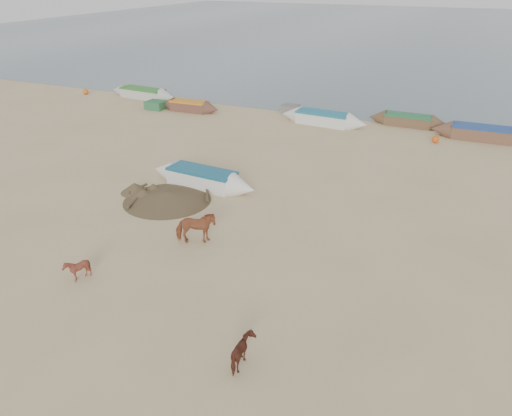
{
  "coord_description": "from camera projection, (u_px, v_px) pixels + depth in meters",
  "views": [
    {
      "loc": [
        7.43,
        -12.54,
        9.76
      ],
      "look_at": [
        0.0,
        4.0,
        1.0
      ],
      "focal_mm": 35.0,
      "sensor_mm": 36.0,
      "label": 1
    }
  ],
  "objects": [
    {
      "name": "cow_adult",
      "position": [
        196.0,
        228.0,
        19.31
      ],
      "size": [
        1.72,
        1.39,
        1.32
      ],
      "primitive_type": "imported",
      "rotation": [
        0.0,
        0.0,
        2.08
      ],
      "color": "#985232",
      "rests_on": "ground"
    },
    {
      "name": "waterline_canoes",
      "position": [
        409.0,
        125.0,
        32.77
      ],
      "size": [
        52.66,
        4.11,
        0.88
      ],
      "color": "beige",
      "rests_on": "ground"
    },
    {
      "name": "calf_right",
      "position": [
        244.0,
        353.0,
        13.35
      ],
      "size": [
        1.11,
        1.16,
        0.9
      ],
      "primitive_type": "imported",
      "rotation": [
        0.0,
        0.0,
        2.11
      ],
      "color": "#59291C",
      "rests_on": "ground"
    },
    {
      "name": "calf_front",
      "position": [
        77.0,
        269.0,
        17.1
      ],
      "size": [
        1.02,
        0.98,
        0.86
      ],
      "primitive_type": "imported",
      "rotation": [
        0.0,
        0.0,
        -1.09
      ],
      "color": "brown",
      "rests_on": "ground"
    },
    {
      "name": "ground",
      "position": [
        209.0,
        280.0,
        17.28
      ],
      "size": [
        140.0,
        140.0,
        0.0
      ],
      "primitive_type": "plane",
      "color": "tan",
      "rests_on": "ground"
    },
    {
      "name": "sea",
      "position": [
        444.0,
        31.0,
        84.64
      ],
      "size": [
        160.0,
        160.0,
        0.0
      ],
      "primitive_type": "plane",
      "color": "slate",
      "rests_on": "ground"
    },
    {
      "name": "debris_pile",
      "position": [
        167.0,
        196.0,
        23.07
      ],
      "size": [
        5.3,
        5.3,
        0.43
      ],
      "primitive_type": "cone",
      "rotation": [
        0.0,
        0.0,
        0.38
      ],
      "color": "brown",
      "rests_on": "ground"
    },
    {
      "name": "near_canoe",
      "position": [
        202.0,
        178.0,
        24.51
      ],
      "size": [
        5.96,
        1.72,
        0.86
      ],
      "primitive_type": null,
      "rotation": [
        0.0,
        0.0,
        -0.08
      ],
      "color": "white",
      "rests_on": "ground"
    },
    {
      "name": "beach_clutter",
      "position": [
        415.0,
        129.0,
        32.3
      ],
      "size": [
        47.17,
        4.33,
        0.64
      ],
      "color": "#2D653B",
      "rests_on": "ground"
    }
  ]
}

